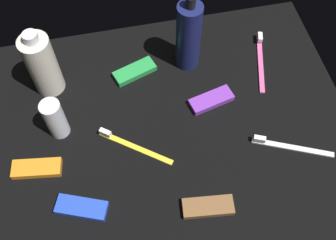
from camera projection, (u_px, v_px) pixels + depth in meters
The scene contains 12 objects.
ground_plane at pixel (168, 128), 93.40cm from camera, with size 84.00×64.00×1.20cm, color black.
lotion_bottle at pixel (188, 36), 94.20cm from camera, with size 5.88×5.88×21.33cm.
bodywash_bottle at pixel (42, 65), 91.39cm from camera, with size 6.80×6.80×18.38cm.
deodorant_stick at pixel (55, 119), 87.76cm from camera, with size 4.43×4.43×10.64cm, color silver.
toothbrush_yellow at pixel (131, 145), 89.84cm from camera, with size 15.15×11.72×2.10cm.
toothbrush_white at pixel (288, 146), 89.71cm from camera, with size 16.96×8.36×2.10cm.
toothbrush_pink at pixel (261, 59), 102.08cm from camera, with size 6.03×17.65×2.10cm.
snack_bar_purple at pixel (211, 100), 95.67cm from camera, with size 10.40×4.00×1.50cm, color purple.
snack_bar_blue at pixel (82, 208), 82.47cm from camera, with size 10.40×4.00×1.50cm, color blue.
snack_bar_brown at pixel (208, 207), 82.57cm from camera, with size 10.40×4.00×1.50cm, color brown.
snack_bar_orange at pixel (37, 168), 86.85cm from camera, with size 10.40×4.00×1.50cm, color orange.
snack_bar_green at pixel (135, 71), 99.91cm from camera, with size 10.40×4.00×1.50cm, color green.
Camera 1 is at (-9.46, -44.62, 80.92)cm, focal length 43.47 mm.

